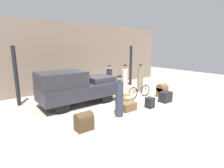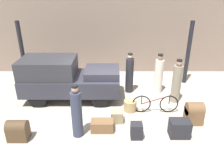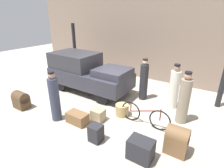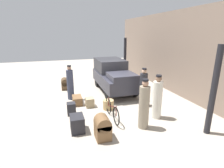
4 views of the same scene
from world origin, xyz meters
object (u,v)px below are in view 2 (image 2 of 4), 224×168
wicker_basket (130,106)px  trunk_wicker_pale (102,126)px  bicycle (155,104)px  porter_lifting_near_truck (77,113)px  trunk_barrel_dark (194,113)px  conductor_in_dark_uniform (130,74)px  trunk_umber_medium (18,130)px  porter_carrying_trunk (159,75)px  trunk_large_brown (117,117)px  suitcase_tan_flat (137,131)px  porter_with_bicycle (177,83)px  truck (67,77)px  suitcase_small_leather (180,128)px

wicker_basket → trunk_wicker_pale: 1.63m
bicycle → porter_lifting_near_truck: porter_lifting_near_truck is taller
trunk_barrel_dark → porter_lifting_near_truck: bearing=-169.9°
conductor_in_dark_uniform → trunk_umber_medium: (-3.70, -3.40, -0.49)m
conductor_in_dark_uniform → porter_lifting_near_truck: size_ratio=1.01×
porter_carrying_trunk → trunk_large_brown: (-1.89, -2.38, -0.61)m
porter_carrying_trunk → suitcase_tan_flat: bearing=-111.6°
trunk_large_brown → suitcase_tan_flat: bearing=-55.9°
porter_with_bicycle → trunk_wicker_pale: (-2.94, -2.04, -0.65)m
porter_carrying_trunk → trunk_umber_medium: size_ratio=2.63×
truck → porter_carrying_trunk: 4.00m
conductor_in_dark_uniform → porter_lifting_near_truck: conductor_in_dark_uniform is taller
porter_with_bicycle → suitcase_tan_flat: bearing=-127.5°
suitcase_small_leather → bicycle: bearing=110.0°
suitcase_small_leather → porter_with_bicycle: bearing=78.6°
porter_lifting_near_truck → trunk_barrel_dark: (3.95, 0.70, -0.42)m
wicker_basket → trunk_umber_medium: size_ratio=0.72×
truck → suitcase_small_leather: size_ratio=6.28×
trunk_large_brown → suitcase_small_leather: bearing=-21.8°
bicycle → trunk_umber_medium: (-4.55, -1.61, -0.02)m
wicker_basket → trunk_umber_medium: (-3.62, -1.72, 0.13)m
wicker_basket → trunk_large_brown: 0.92m
porter_carrying_trunk → trunk_wicker_pale: (-2.39, -2.90, -0.63)m
truck → suitcase_tan_flat: bearing=-45.3°
wicker_basket → trunk_large_brown: size_ratio=1.13×
porter_carrying_trunk → suitcase_tan_flat: porter_carrying_trunk is taller
wicker_basket → trunk_barrel_dark: bearing=-20.6°
bicycle → suitcase_tan_flat: bearing=-119.4°
bicycle → wicker_basket: bearing=172.9°
porter_carrying_trunk → trunk_wicker_pale: size_ratio=2.40×
conductor_in_dark_uniform → porter_carrying_trunk: bearing=-2.0°
conductor_in_dark_uniform → suitcase_small_leather: size_ratio=2.84×
truck → porter_with_bicycle: 4.52m
trunk_wicker_pale → trunk_umber_medium: 2.64m
bicycle → trunk_large_brown: (-1.46, -0.64, -0.15)m
truck → trunk_wicker_pale: (1.57, -2.33, -0.76)m
truck → trunk_large_brown: 2.84m
truck → trunk_large_brown: truck is taller
truck → trunk_barrel_dark: truck is taller
bicycle → suitcase_small_leather: size_ratio=2.75×
truck → suitcase_small_leather: 4.85m
porter_with_bicycle → porter_lifting_near_truck: size_ratio=1.03×
bicycle → trunk_umber_medium: size_ratio=2.58×
porter_carrying_trunk → suitcase_tan_flat: size_ratio=3.44×
porter_with_bicycle → porter_carrying_trunk: 1.03m
porter_carrying_trunk → porter_lifting_near_truck: bearing=-135.1°
truck → suitcase_small_leather: truck is taller
wicker_basket → trunk_wicker_pale: bearing=-128.7°
suitcase_small_leather → truck: bearing=147.2°
bicycle → porter_with_bicycle: size_ratio=0.96×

